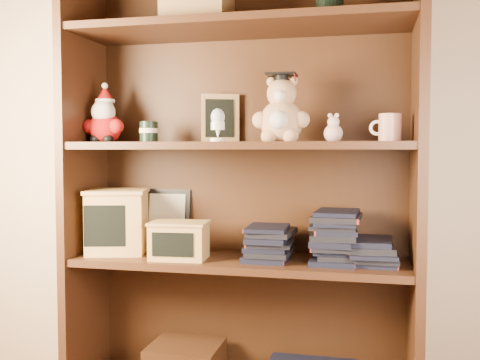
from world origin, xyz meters
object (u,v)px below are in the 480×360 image
Objects in this scene: bookcase at (242,191)px; treats_box at (117,221)px; teacher_mug at (389,128)px; grad_teddy_bear at (281,115)px.

bookcase reaches higher than treats_box.
treats_box is (-0.95, -0.00, -0.33)m from teacher_mug.
bookcase is 6.21× the size of treats_box.
bookcase reaches higher than teacher_mug.
grad_teddy_bear reaches higher than treats_box.
treats_box is (-0.45, -0.05, -0.11)m from bookcase.
teacher_mug is 1.01m from treats_box.
bookcase is at bearing 158.44° from grad_teddy_bear.
teacher_mug reaches higher than treats_box.
grad_teddy_bear is 0.91× the size of treats_box.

